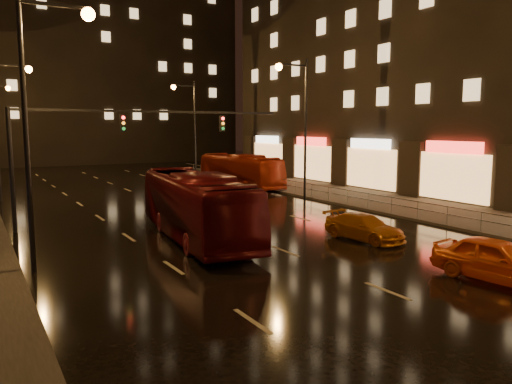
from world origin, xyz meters
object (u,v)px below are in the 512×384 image
bus_red (196,206)px  bus_curb (240,171)px  taxi_far (364,227)px  taxi_near (498,260)px

bus_red → bus_curb: bearing=62.7°
bus_curb → taxi_far: bearing=-105.6°
bus_curb → taxi_far: bus_curb is taller
bus_red → taxi_near: bearing=-53.9°
bus_curb → taxi_far: (-4.58, -20.80, -0.85)m
bus_red → bus_curb: (11.30, 16.64, -0.12)m
taxi_near → bus_red: bearing=111.6°
taxi_far → taxi_near: bearing=-100.9°
bus_red → taxi_near: size_ratio=2.57×
bus_red → taxi_far: size_ratio=2.74×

